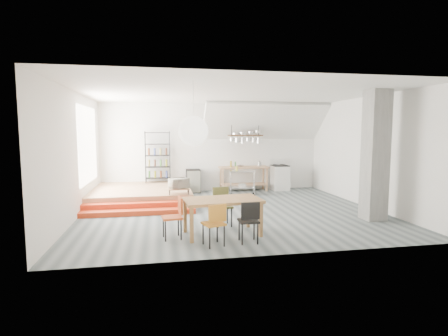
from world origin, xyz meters
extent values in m
plane|color=#4D5759|center=(0.00, 0.00, 0.00)|extent=(8.00, 8.00, 0.00)
cube|color=silver|center=(0.00, 3.50, 1.60)|extent=(8.00, 0.04, 3.20)
cube|color=silver|center=(-4.00, 0.00, 1.60)|extent=(0.04, 7.00, 3.20)
cube|color=silver|center=(4.00, 0.00, 1.60)|extent=(0.04, 7.00, 3.20)
cube|color=white|center=(0.00, 0.00, 3.20)|extent=(8.00, 7.00, 0.02)
cube|color=white|center=(1.80, 2.90, 2.55)|extent=(4.40, 1.44, 1.32)
cube|color=white|center=(-3.98, 1.50, 1.80)|extent=(0.02, 2.50, 2.20)
cube|color=#9D764E|center=(-2.50, 2.00, 0.20)|extent=(3.00, 3.00, 0.40)
cube|color=red|center=(-2.50, 0.05, 0.07)|extent=(3.00, 0.35, 0.13)
cube|color=red|center=(-2.50, 0.40, 0.13)|extent=(3.00, 0.35, 0.27)
cube|color=slate|center=(3.30, -1.50, 1.60)|extent=(0.50, 0.50, 3.20)
cube|color=#9D764E|center=(1.10, 3.15, 0.88)|extent=(1.80, 0.60, 0.06)
cube|color=#9D764E|center=(1.10, 3.15, 0.25)|extent=(1.70, 0.55, 0.04)
cube|color=#9D764E|center=(1.92, 3.37, 0.43)|extent=(0.06, 0.06, 0.86)
cube|color=#9D764E|center=(0.28, 3.37, 0.43)|extent=(0.06, 0.06, 0.86)
cube|color=#9D764E|center=(1.92, 2.93, 0.43)|extent=(0.06, 0.06, 0.86)
cube|color=#9D764E|center=(0.28, 2.93, 0.43)|extent=(0.06, 0.06, 0.86)
cube|color=white|center=(2.50, 3.15, 0.45)|extent=(0.60, 0.60, 0.90)
cube|color=black|center=(2.50, 3.15, 0.92)|extent=(0.58, 0.58, 0.03)
cube|color=white|center=(2.50, 3.43, 1.05)|extent=(0.60, 0.05, 0.25)
cylinder|color=black|center=(2.64, 3.29, 0.94)|extent=(0.18, 0.18, 0.02)
cylinder|color=black|center=(2.36, 3.29, 0.94)|extent=(0.18, 0.18, 0.02)
cylinder|color=black|center=(2.64, 3.01, 0.94)|extent=(0.18, 0.18, 0.02)
cylinder|color=black|center=(2.36, 3.01, 0.94)|extent=(0.18, 0.18, 0.02)
cube|color=#392317|center=(1.10, 2.95, 2.05)|extent=(1.20, 0.50, 0.05)
cylinder|color=black|center=(0.60, 2.95, 2.62)|extent=(0.02, 0.02, 1.15)
cylinder|color=black|center=(1.60, 2.95, 2.62)|extent=(0.02, 0.02, 1.15)
cylinder|color=silver|center=(0.60, 2.90, 1.91)|extent=(0.16, 0.16, 0.12)
cylinder|color=silver|center=(0.80, 2.90, 1.89)|extent=(0.20, 0.20, 0.16)
cylinder|color=silver|center=(1.00, 2.90, 1.87)|extent=(0.16, 0.16, 0.20)
cylinder|color=silver|center=(1.20, 2.90, 1.91)|extent=(0.20, 0.20, 0.12)
cylinder|color=silver|center=(1.40, 2.90, 1.89)|extent=(0.16, 0.16, 0.16)
cylinder|color=silver|center=(1.60, 2.90, 1.87)|extent=(0.20, 0.20, 0.20)
cylinder|color=black|center=(-1.58, 3.38, 1.30)|extent=(0.02, 0.02, 1.80)
cylinder|color=black|center=(-2.42, 3.38, 1.30)|extent=(0.02, 0.02, 1.80)
cylinder|color=black|center=(-1.58, 3.02, 1.30)|extent=(0.02, 0.02, 1.80)
cylinder|color=black|center=(-2.42, 3.02, 1.30)|extent=(0.02, 0.02, 1.80)
cube|color=black|center=(-2.00, 3.20, 0.55)|extent=(0.88, 0.38, 0.02)
cube|color=black|center=(-2.00, 3.20, 0.95)|extent=(0.88, 0.38, 0.02)
cube|color=black|center=(-2.00, 3.20, 1.35)|extent=(0.88, 0.38, 0.02)
cube|color=black|center=(-2.00, 3.20, 1.75)|extent=(0.88, 0.38, 0.02)
cube|color=black|center=(-2.00, 3.20, 2.15)|extent=(0.88, 0.38, 0.03)
cylinder|color=#3E7830|center=(-2.00, 3.20, 0.69)|extent=(0.07, 0.07, 0.24)
cylinder|color=olive|center=(-2.00, 3.20, 1.09)|extent=(0.07, 0.07, 0.24)
cylinder|color=brown|center=(-2.00, 3.20, 1.49)|extent=(0.07, 0.07, 0.24)
cube|color=#9D764E|center=(-1.40, 0.75, 0.55)|extent=(0.60, 0.40, 0.03)
cylinder|color=black|center=(-1.13, 0.92, 0.47)|extent=(0.02, 0.02, 0.13)
cylinder|color=black|center=(-1.67, 0.92, 0.47)|extent=(0.02, 0.02, 0.13)
cylinder|color=black|center=(-1.13, 0.58, 0.47)|extent=(0.02, 0.02, 0.13)
cylinder|color=black|center=(-1.67, 0.58, 0.47)|extent=(0.02, 0.02, 0.13)
sphere|color=white|center=(-1.24, -2.15, 2.20)|extent=(0.60, 0.60, 0.60)
cube|color=brown|center=(-0.64, -2.09, 0.74)|extent=(1.71, 1.07, 0.06)
cube|color=brown|center=(0.05, -1.64, 0.36)|extent=(0.08, 0.08, 0.71)
cube|color=brown|center=(-1.40, -1.78, 0.36)|extent=(0.08, 0.08, 0.71)
cube|color=brown|center=(0.13, -2.40, 0.36)|extent=(0.08, 0.08, 0.71)
cube|color=brown|center=(-1.33, -2.55, 0.36)|extent=(0.08, 0.08, 0.71)
cube|color=#C67B22|center=(-0.93, -2.78, 0.43)|extent=(0.48, 0.48, 0.04)
cube|color=#C67B22|center=(-0.88, -2.95, 0.67)|extent=(0.36, 0.14, 0.33)
cylinder|color=black|center=(-1.03, -2.97, 0.21)|extent=(0.03, 0.03, 0.42)
cylinder|color=black|center=(-0.74, -2.88, 0.21)|extent=(0.03, 0.03, 0.42)
cylinder|color=black|center=(-1.12, -2.68, 0.21)|extent=(0.03, 0.03, 0.42)
cylinder|color=black|center=(-0.83, -2.59, 0.21)|extent=(0.03, 0.03, 0.42)
cube|color=black|center=(-0.22, -2.71, 0.43)|extent=(0.40, 0.40, 0.04)
cube|color=black|center=(-0.23, -2.89, 0.67)|extent=(0.37, 0.05, 0.34)
cylinder|color=black|center=(-0.38, -2.86, 0.21)|extent=(0.03, 0.03, 0.42)
cylinder|color=black|center=(-0.07, -2.87, 0.21)|extent=(0.03, 0.03, 0.42)
cylinder|color=black|center=(-0.37, -2.55, 0.21)|extent=(0.03, 0.03, 0.42)
cylinder|color=black|center=(-0.06, -2.56, 0.21)|extent=(0.03, 0.03, 0.42)
cube|color=brown|center=(-0.50, -1.41, 0.46)|extent=(0.45, 0.45, 0.04)
cube|color=brown|center=(-0.52, -1.23, 0.71)|extent=(0.39, 0.08, 0.36)
cylinder|color=black|center=(-0.36, -1.24, 0.22)|extent=(0.03, 0.03, 0.45)
cylinder|color=black|center=(-0.68, -1.27, 0.22)|extent=(0.03, 0.03, 0.45)
cylinder|color=black|center=(-0.32, -1.56, 0.22)|extent=(0.03, 0.03, 0.45)
cylinder|color=black|center=(-0.64, -1.59, 0.22)|extent=(0.03, 0.03, 0.45)
cube|color=#C24A1B|center=(-1.70, -2.19, 0.44)|extent=(0.44, 0.44, 0.04)
cube|color=#C24A1B|center=(-1.52, -2.17, 0.69)|extent=(0.08, 0.37, 0.34)
cylinder|color=black|center=(-1.52, -2.33, 0.22)|extent=(0.03, 0.03, 0.43)
cylinder|color=black|center=(-1.56, -2.02, 0.22)|extent=(0.03, 0.03, 0.43)
cylinder|color=black|center=(-1.84, -2.37, 0.22)|extent=(0.03, 0.03, 0.43)
cylinder|color=black|center=(-1.87, -2.06, 0.22)|extent=(0.03, 0.03, 0.43)
cube|color=silver|center=(0.84, 2.28, 0.84)|extent=(0.94, 0.64, 0.04)
cube|color=silver|center=(0.84, 2.28, 0.29)|extent=(0.94, 0.64, 0.03)
cylinder|color=silver|center=(1.28, 2.41, 0.43)|extent=(0.03, 0.03, 0.82)
sphere|color=black|center=(1.28, 2.41, 0.04)|extent=(0.08, 0.08, 0.08)
cylinder|color=silver|center=(0.49, 2.56, 0.43)|extent=(0.03, 0.03, 0.82)
sphere|color=black|center=(0.49, 2.56, 0.04)|extent=(0.08, 0.08, 0.08)
cylinder|color=silver|center=(1.20, 1.99, 0.43)|extent=(0.03, 0.03, 0.82)
sphere|color=black|center=(1.20, 1.99, 0.04)|extent=(0.08, 0.08, 0.08)
cylinder|color=silver|center=(0.41, 2.15, 0.43)|extent=(0.03, 0.03, 0.82)
sphere|color=black|center=(0.41, 2.15, 0.04)|extent=(0.08, 0.08, 0.08)
cube|color=black|center=(-0.76, 3.20, 0.42)|extent=(0.49, 0.49, 0.84)
imported|color=beige|center=(-1.40, 0.75, 0.71)|extent=(0.62, 0.53, 0.29)
imported|color=silver|center=(0.97, 3.10, 0.94)|extent=(0.27, 0.27, 0.06)
camera|label=1|loc=(-1.91, -9.26, 2.19)|focal=28.00mm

